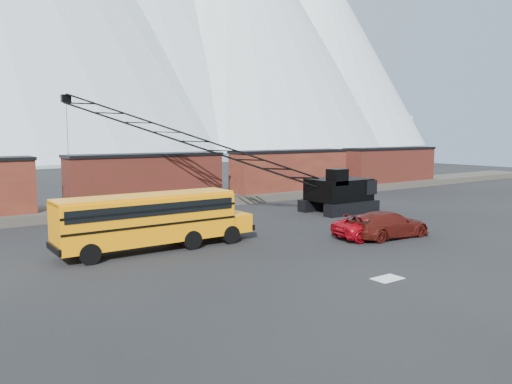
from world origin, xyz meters
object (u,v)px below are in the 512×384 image
crawler_crane (199,143)px  school_bus (153,219)px  maroon_suv (388,224)px  red_pickup (373,226)px

crawler_crane → school_bus: bearing=-131.3°
crawler_crane → maroon_suv: bearing=-69.9°
maroon_suv → crawler_crane: crawler_crane is taller
school_bus → maroon_suv: (13.57, -5.45, -0.95)m
maroon_suv → school_bus: bearing=72.7°
school_bus → maroon_suv: 14.65m
maroon_suv → crawler_crane: size_ratio=0.26×
maroon_suv → crawler_crane: bearing=24.7°
school_bus → red_pickup: (12.72, -4.94, -1.06)m
red_pickup → crawler_crane: 15.78m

